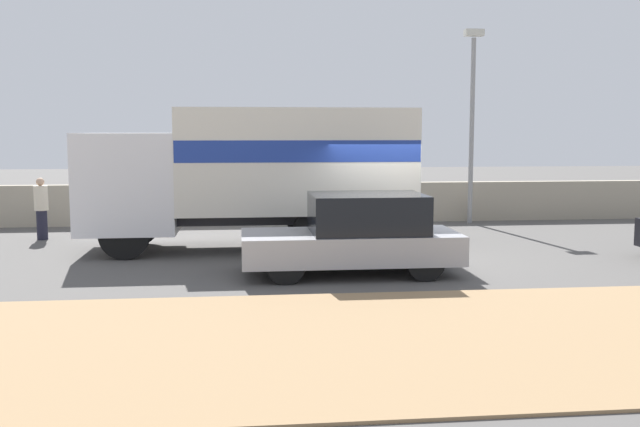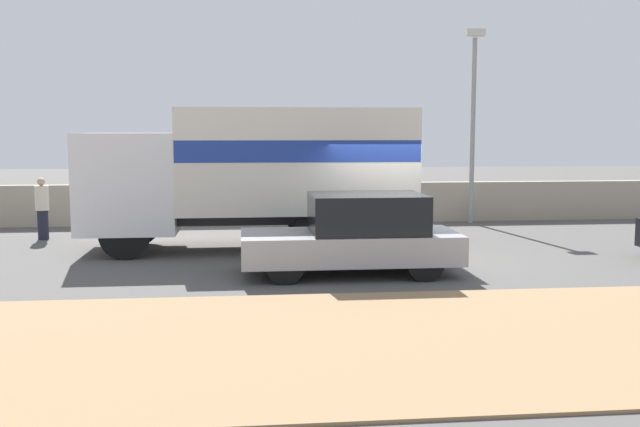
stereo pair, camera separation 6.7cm
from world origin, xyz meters
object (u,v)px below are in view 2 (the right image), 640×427
object	(u,v)px
car_hatchback	(356,235)
street_lamp	(473,110)
box_truck	(259,168)
pedestrian	(42,208)

from	to	relation	value
car_hatchback	street_lamp	bearing A→B (deg)	-122.58
box_truck	street_lamp	bearing A→B (deg)	-147.49
box_truck	car_hatchback	bearing A→B (deg)	119.49
box_truck	car_hatchback	world-z (taller)	box_truck
pedestrian	car_hatchback	bearing A→B (deg)	-35.98
street_lamp	box_truck	bearing A→B (deg)	-147.49
box_truck	pedestrian	world-z (taller)	box_truck
box_truck	car_hatchback	distance (m)	3.85
street_lamp	pedestrian	xyz separation A→B (m)	(-12.02, -2.01, -2.59)
box_truck	pedestrian	distance (m)	6.02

